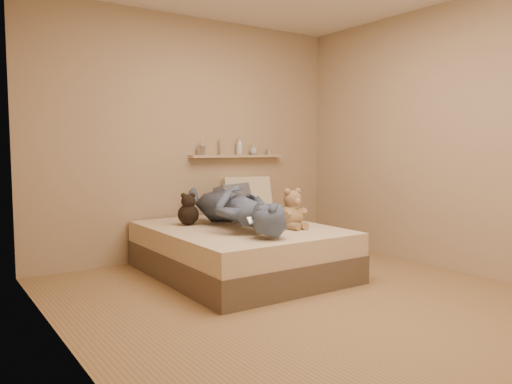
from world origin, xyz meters
TOP-DOWN VIEW (x-y plane):
  - room at (0.00, 0.00)m, footprint 3.80×3.80m
  - bed at (0.00, 0.93)m, footprint 1.50×1.90m
  - game_console at (-0.19, 0.35)m, footprint 0.17×0.09m
  - teddy_bear at (0.36, 0.58)m, footprint 0.31×0.30m
  - dark_plush at (-0.35, 1.29)m, footprint 0.20×0.20m
  - pillow_cream at (0.62, 1.76)m, footprint 0.59×0.37m
  - pillow_grey at (0.38, 1.62)m, footprint 0.55×0.42m
  - person at (-0.05, 0.94)m, footprint 0.85×1.73m
  - wall_shelf at (0.55, 1.84)m, footprint 1.20×0.12m
  - shelf_bottles at (0.54, 1.84)m, footprint 0.99×0.11m

SIDE VIEW (x-z plane):
  - bed at x=0.00m, z-range 0.00..0.45m
  - dark_plush at x=-0.35m, z-range 0.43..0.74m
  - game_console at x=-0.19m, z-range 0.57..0.63m
  - teddy_bear at x=0.36m, z-range 0.42..0.79m
  - pillow_grey at x=0.38m, z-range 0.44..0.80m
  - person at x=-0.05m, z-range 0.45..0.85m
  - pillow_cream at x=0.62m, z-range 0.44..0.86m
  - wall_shelf at x=0.55m, z-range 1.09..1.11m
  - shelf_bottles at x=0.54m, z-range 1.09..1.30m
  - room at x=0.00m, z-range -0.60..3.20m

